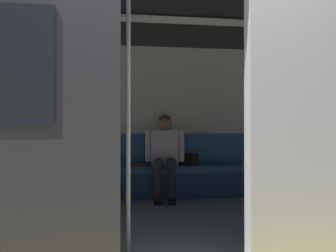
% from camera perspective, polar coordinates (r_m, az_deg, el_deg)
% --- Properties ---
extents(train_car, '(6.40, 2.95, 2.33)m').
position_cam_1_polar(train_car, '(3.66, -1.75, 8.65)').
color(train_car, silver).
rests_on(train_car, ground_plane).
extents(bench_seat, '(2.78, 0.44, 0.45)m').
position_cam_1_polar(bench_seat, '(4.80, -2.61, -7.98)').
color(bench_seat, '#38609E').
rests_on(bench_seat, ground_plane).
extents(person_seated, '(0.55, 0.71, 1.18)m').
position_cam_1_polar(person_seated, '(4.74, -0.55, -4.12)').
color(person_seated, silver).
rests_on(person_seated, ground_plane).
extents(handbag, '(0.26, 0.15, 0.17)m').
position_cam_1_polar(handbag, '(4.89, 3.47, -5.61)').
color(handbag, black).
rests_on(handbag, bench_seat).
extents(book, '(0.22, 0.26, 0.03)m').
position_cam_1_polar(book, '(4.82, -5.10, -6.53)').
color(book, '#B22D2D').
rests_on(book, bench_seat).
extents(grab_pole_door, '(0.04, 0.04, 2.19)m').
position_cam_1_polar(grab_pole_door, '(2.70, -6.71, 2.25)').
color(grab_pole_door, silver).
rests_on(grab_pole_door, ground_plane).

